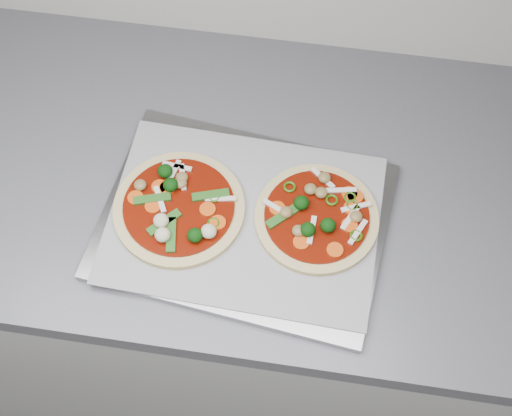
# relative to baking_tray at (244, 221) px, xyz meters

# --- Properties ---
(base_cabinet) EXTENTS (3.60, 0.60, 0.86)m
(base_cabinet) POSITION_rel_baking_tray_xyz_m (-0.02, 0.08, -0.48)
(base_cabinet) COLOR silver
(base_cabinet) RESTS_ON ground
(countertop) EXTENTS (3.60, 0.60, 0.04)m
(countertop) POSITION_rel_baking_tray_xyz_m (-0.02, 0.08, -0.03)
(countertop) COLOR #5B5B62
(countertop) RESTS_ON base_cabinet
(baking_tray) EXTENTS (0.47, 0.37, 0.01)m
(baking_tray) POSITION_rel_baking_tray_xyz_m (0.00, 0.00, 0.00)
(baking_tray) COLOR gray
(baking_tray) RESTS_ON countertop
(parchment) EXTENTS (0.43, 0.32, 0.00)m
(parchment) POSITION_rel_baking_tray_xyz_m (0.00, 0.00, 0.01)
(parchment) COLOR #A1A1A6
(parchment) RESTS_ON baking_tray
(pizza_left) EXTENTS (0.21, 0.21, 0.03)m
(pizza_left) POSITION_rel_baking_tray_xyz_m (-0.10, -0.00, 0.02)
(pizza_left) COLOR #CFBD73
(pizza_left) RESTS_ON parchment
(pizza_right) EXTENTS (0.23, 0.23, 0.03)m
(pizza_right) POSITION_rel_baking_tray_xyz_m (0.11, 0.01, 0.02)
(pizza_right) COLOR #CFBD73
(pizza_right) RESTS_ON parchment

